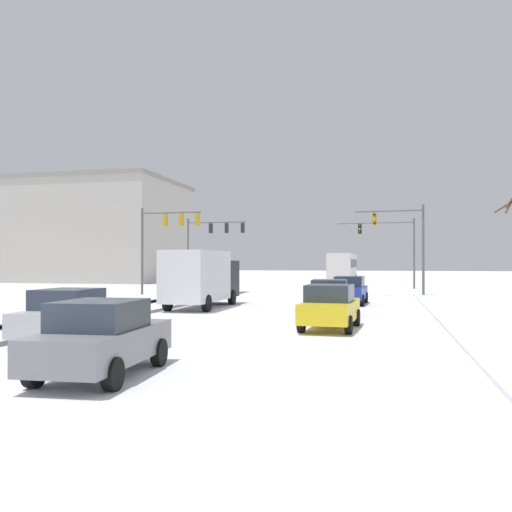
# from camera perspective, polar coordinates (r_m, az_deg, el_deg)

# --- Properties ---
(wheel_track_left_lane) EXTENTS (0.74, 37.14, 0.01)m
(wheel_track_left_lane) POSITION_cam_1_polar(r_m,az_deg,el_deg) (28.03, -10.28, -5.59)
(wheel_track_left_lane) COLOR #424247
(wheel_track_left_lane) RESTS_ON ground
(wheel_track_right_lane) EXTENTS (0.97, 37.14, 0.01)m
(wheel_track_right_lane) POSITION_cam_1_polar(r_m,az_deg,el_deg) (29.20, -15.18, -5.38)
(wheel_track_right_lane) COLOR #424247
(wheel_track_right_lane) RESTS_ON ground
(wheel_track_center) EXTENTS (1.06, 37.14, 0.01)m
(wheel_track_center) POSITION_cam_1_polar(r_m,az_deg,el_deg) (29.34, -15.68, -5.36)
(wheel_track_center) COLOR #424247
(wheel_track_center) RESTS_ON ground
(sidewalk_kerb_right) EXTENTS (4.00, 37.14, 0.12)m
(sidewalk_kerb_right) POSITION_cam_1_polar(r_m,az_deg,el_deg) (24.42, 22.82, -6.16)
(sidewalk_kerb_right) COLOR white
(sidewalk_kerb_right) RESTS_ON ground
(traffic_signal_near_right) EXTENTS (4.89, 0.45, 6.50)m
(traffic_signal_near_right) POSITION_cam_1_polar(r_m,az_deg,el_deg) (40.67, 15.05, 2.10)
(traffic_signal_near_right) COLOR #56565B
(traffic_signal_near_right) RESTS_ON ground
(traffic_signal_far_left) EXTENTS (5.58, 0.47, 6.50)m
(traffic_signal_far_left) POSITION_cam_1_polar(r_m,az_deg,el_deg) (51.07, -4.67, 2.00)
(traffic_signal_far_left) COLOR #56565B
(traffic_signal_far_left) RESTS_ON ground
(traffic_signal_near_left) EXTENTS (4.77, 0.50, 6.50)m
(traffic_signal_near_left) POSITION_cam_1_polar(r_m,az_deg,el_deg) (41.67, -9.36, 2.56)
(traffic_signal_near_left) COLOR #56565B
(traffic_signal_near_left) RESTS_ON ground
(traffic_signal_far_right) EXTENTS (7.09, 0.60, 6.50)m
(traffic_signal_far_right) POSITION_cam_1_polar(r_m,az_deg,el_deg) (52.69, 13.81, 1.62)
(traffic_signal_far_right) COLOR #56565B
(traffic_signal_far_right) RESTS_ON ground
(car_white_lead) EXTENTS (1.99, 4.18, 1.62)m
(car_white_lead) POSITION_cam_1_polar(r_m,az_deg,el_deg) (39.73, -6.22, -2.96)
(car_white_lead) COLOR silver
(car_white_lead) RESTS_ON ground
(car_blue_second) EXTENTS (1.99, 4.18, 1.62)m
(car_blue_second) POSITION_cam_1_polar(r_m,az_deg,el_deg) (32.34, 9.64, -3.49)
(car_blue_second) COLOR #233899
(car_blue_second) RESTS_ON ground
(car_black_third) EXTENTS (1.94, 4.15, 1.62)m
(car_black_third) POSITION_cam_1_polar(r_m,az_deg,el_deg) (25.86, 7.61, -4.21)
(car_black_third) COLOR black
(car_black_third) RESTS_ON ground
(car_yellow_cab_fourth) EXTENTS (2.02, 4.19, 1.62)m
(car_yellow_cab_fourth) POSITION_cam_1_polar(r_m,az_deg,el_deg) (20.22, 7.66, -5.21)
(car_yellow_cab_fourth) COLOR yellow
(car_yellow_cab_fourth) RESTS_ON ground
(car_silver_fifth) EXTENTS (1.93, 4.15, 1.62)m
(car_silver_fifth) POSITION_cam_1_polar(r_m,az_deg,el_deg) (17.82, -18.66, -5.80)
(car_silver_fifth) COLOR #B7BABF
(car_silver_fifth) RESTS_ON ground
(car_grey_sixth) EXTENTS (2.01, 4.19, 1.62)m
(car_grey_sixth) POSITION_cam_1_polar(r_m,az_deg,el_deg) (12.32, -15.63, -8.13)
(car_grey_sixth) COLOR slate
(car_grey_sixth) RESTS_ON ground
(bus_oncoming) EXTENTS (2.76, 11.03, 3.38)m
(bus_oncoming) POSITION_cam_1_polar(r_m,az_deg,el_deg) (63.14, 8.93, -1.03)
(bus_oncoming) COLOR silver
(bus_oncoming) RESTS_ON ground
(box_truck_delivery) EXTENTS (2.33, 7.41, 3.02)m
(box_truck_delivery) POSITION_cam_1_polar(r_m,az_deg,el_deg) (29.60, -5.59, -2.18)
(box_truck_delivery) COLOR black
(box_truck_delivery) RESTS_ON ground
(office_building_far_left_block) EXTENTS (20.70, 17.15, 12.70)m
(office_building_far_left_block) POSITION_cam_1_polar(r_m,az_deg,el_deg) (73.61, -16.17, 2.44)
(office_building_far_left_block) COLOR #B2ADA3
(office_building_far_left_block) RESTS_ON ground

